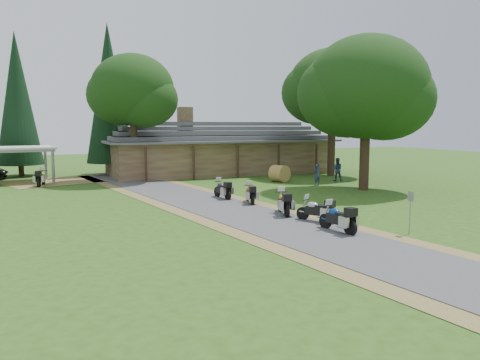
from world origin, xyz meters
name	(u,v)px	position (x,y,z in m)	size (l,w,h in m)	color
ground	(291,229)	(0.00, 0.00, 0.00)	(120.00, 120.00, 0.00)	#294B15
driveway	(243,214)	(-0.50, 4.00, 0.00)	(46.00, 46.00, 0.00)	#414144
lodge	(219,147)	(6.00, 24.00, 2.45)	(21.40, 9.40, 4.90)	brown
carport	(9,165)	(-11.93, 23.30, 1.41)	(6.51, 4.34, 2.82)	silver
motorcycle_row_a	(338,217)	(1.53, -1.29, 0.65)	(1.91, 0.62, 1.31)	navy
motorcycle_row_b	(316,209)	(1.84, 0.83, 0.62)	(1.82, 0.59, 1.24)	#ADAFB5
motorcycle_row_c	(284,202)	(1.34, 3.06, 0.67)	(1.96, 0.64, 1.34)	orange
motorcycle_row_d	(250,193)	(1.28, 6.91, 0.61)	(1.79, 0.58, 1.23)	#CA410E
motorcycle_row_e	(222,189)	(0.45, 9.20, 0.62)	(1.82, 0.59, 1.25)	black
motorcycle_carport_a	(41,177)	(-9.72, 20.27, 0.68)	(1.99, 0.65, 1.36)	yellow
person_a	(317,173)	(9.26, 12.13, 0.97)	(0.55, 0.40, 1.93)	navy
person_b	(337,167)	(12.37, 13.96, 1.11)	(0.63, 0.45, 2.22)	navy
hay_bale	(280,173)	(7.85, 15.38, 0.67)	(1.34, 1.34, 1.22)	#A8793D
sign_post	(410,213)	(4.02, -2.86, 0.91)	(0.33, 0.05, 1.83)	gray
oak_lodge_left	(133,107)	(-2.64, 20.76, 5.97)	(6.59, 6.59, 11.94)	black
oak_lodge_right	(332,104)	(14.27, 17.52, 6.39)	(7.90, 7.90, 12.77)	black
oak_driveway	(366,107)	(10.98, 8.82, 5.74)	(8.38, 8.38, 11.48)	black
cedar_near	(109,100)	(-3.67, 26.37, 6.81)	(4.29, 4.29, 13.62)	black
cedar_far	(18,104)	(-11.22, 28.46, 6.35)	(3.92, 3.92, 12.70)	black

